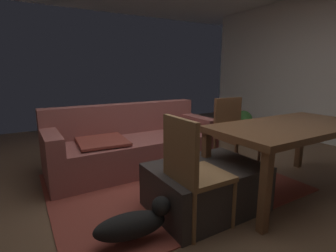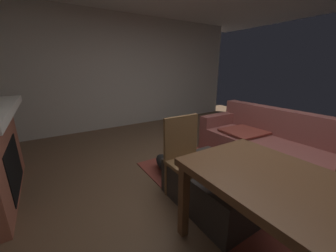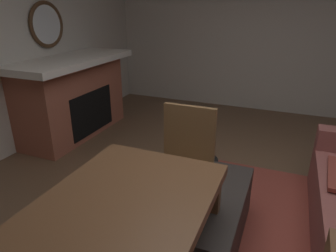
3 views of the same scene
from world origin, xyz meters
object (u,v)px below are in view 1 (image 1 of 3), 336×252
object	(u,v)px
dining_chair_west	(191,167)
potted_plant	(243,122)
ottoman_coffee_table	(206,187)
tv_remote	(205,165)
couch	(132,145)
dining_table	(290,132)
small_dog	(135,223)
dining_chair_north	(233,129)

from	to	relation	value
dining_chair_west	potted_plant	world-z (taller)	dining_chair_west
ottoman_coffee_table	tv_remote	distance (m)	0.22
tv_remote	ottoman_coffee_table	bearing A→B (deg)	33.39
couch	ottoman_coffee_table	xyz separation A→B (m)	(0.17, -1.35, -0.09)
couch	dining_table	bearing A→B (deg)	-53.28
couch	small_dog	world-z (taller)	couch
ottoman_coffee_table	potted_plant	bearing A→B (deg)	36.71
potted_plant	couch	bearing A→B (deg)	-169.96
dining_chair_north	potted_plant	xyz separation A→B (m)	(1.46, 1.16, -0.24)
ottoman_coffee_table	dining_table	size ratio (longest dim) A/B	0.59
couch	tv_remote	bearing A→B (deg)	-83.86
couch	potted_plant	distance (m)	2.63
dining_table	dining_chair_west	distance (m)	1.26
dining_chair_west	potted_plant	xyz separation A→B (m)	(2.72, 1.97, -0.24)
dining_chair_west	small_dog	world-z (taller)	dining_chair_west
dining_chair_north	dining_chair_west	distance (m)	1.50
ottoman_coffee_table	couch	bearing A→B (deg)	97.24
couch	dining_table	size ratio (longest dim) A/B	1.27
ottoman_coffee_table	small_dog	bearing A→B (deg)	-170.43
couch	dining_chair_north	world-z (taller)	dining_chair_north
dining_chair_north	potted_plant	world-z (taller)	dining_chair_north
dining_chair_north	couch	bearing A→B (deg)	148.35
couch	dining_chair_north	size ratio (longest dim) A/B	2.35
dining_table	dining_chair_west	world-z (taller)	dining_chair_west
tv_remote	potted_plant	size ratio (longest dim) A/B	0.31
dining_chair_north	potted_plant	distance (m)	1.88
ottoman_coffee_table	tv_remote	size ratio (longest dim) A/B	6.37
ottoman_coffee_table	dining_chair_west	size ratio (longest dim) A/B	1.10
tv_remote	small_dog	distance (m)	0.81
tv_remote	small_dog	size ratio (longest dim) A/B	0.27
ottoman_coffee_table	dining_chair_north	bearing A→B (deg)	33.93
couch	small_dog	xyz separation A→B (m)	(-0.61, -1.48, -0.14)
couch	dining_chair_north	xyz separation A→B (m)	(1.13, -0.70, 0.22)
tv_remote	dining_chair_north	xyz separation A→B (m)	(0.99, 0.65, 0.09)
ottoman_coffee_table	dining_chair_west	bearing A→B (deg)	-150.58
tv_remote	dining_chair_west	world-z (taller)	dining_chair_west
dining_table	small_dog	size ratio (longest dim) A/B	2.88
dining_table	potted_plant	size ratio (longest dim) A/B	3.38
dining_chair_north	small_dog	xyz separation A→B (m)	(-1.74, -0.78, -0.36)
couch	tv_remote	distance (m)	1.37
potted_plant	tv_remote	bearing A→B (deg)	-143.48
dining_chair_west	tv_remote	bearing A→B (deg)	30.63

